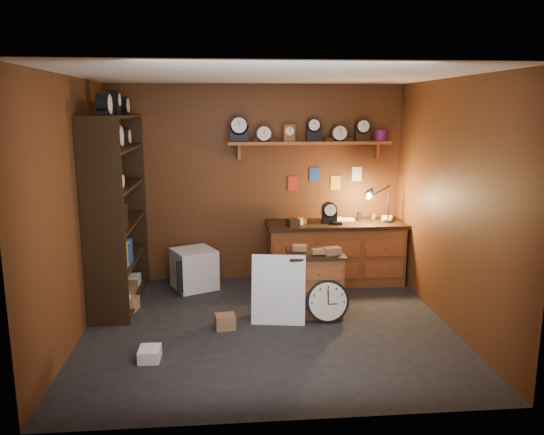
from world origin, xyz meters
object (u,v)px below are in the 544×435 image
Objects in this scene: shelving_unit at (114,203)px; low_cabinet at (315,280)px; big_round_clock at (327,301)px; workbench at (335,249)px.

shelving_unit reaches higher than low_cabinet.
shelving_unit reaches higher than big_round_clock.
workbench is 1.44m from big_round_clock.
low_cabinet is 0.34m from big_round_clock.
shelving_unit is at bearing -170.13° from workbench.
low_cabinet is at bearing 109.81° from big_round_clock.
workbench reaches higher than big_round_clock.
big_round_clock is (0.10, -0.28, -0.16)m from low_cabinet.
shelving_unit is at bearing 160.53° from big_round_clock.
workbench is (2.84, 0.49, -0.78)m from shelving_unit.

